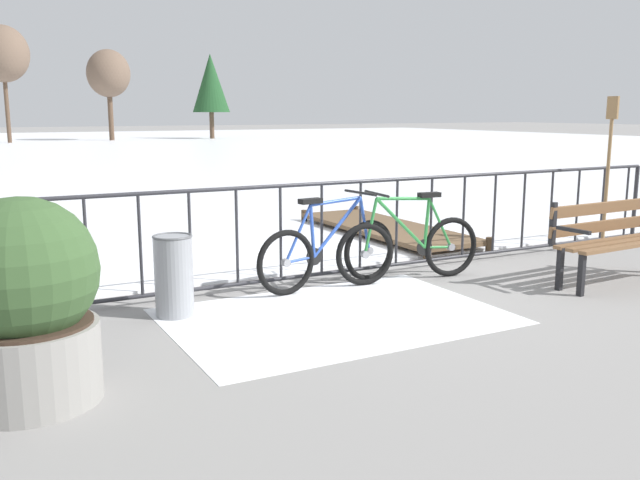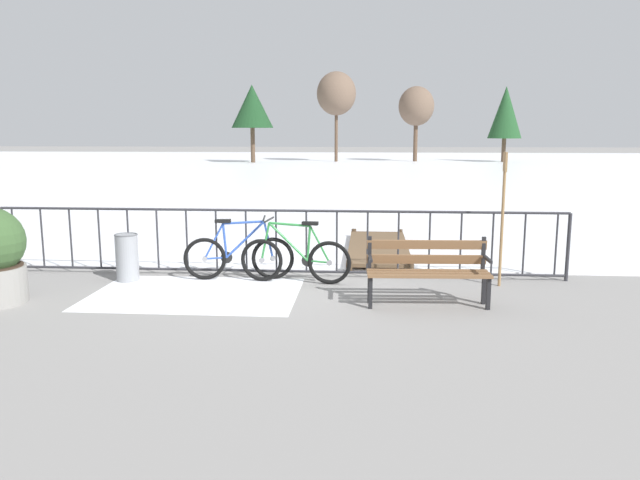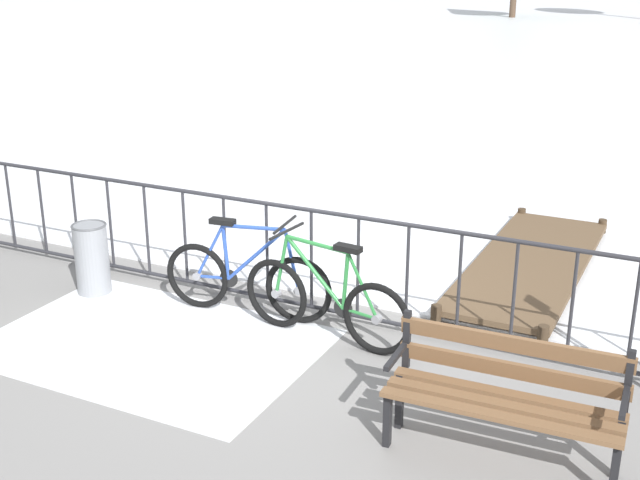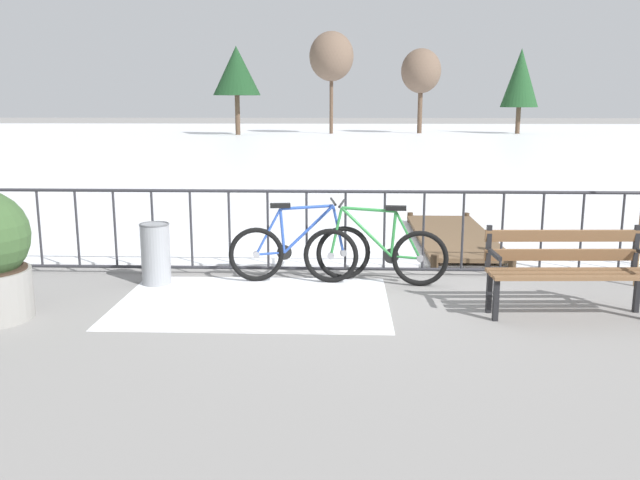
% 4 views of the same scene
% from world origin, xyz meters
% --- Properties ---
extents(ground_plane, '(160.00, 160.00, 0.00)m').
position_xyz_m(ground_plane, '(0.00, 0.00, 0.00)').
color(ground_plane, gray).
extents(frozen_pond, '(80.00, 56.00, 0.03)m').
position_xyz_m(frozen_pond, '(0.00, 28.40, 0.01)').
color(frozen_pond, white).
rests_on(frozen_pond, ground).
extents(snow_patch, '(2.91, 2.03, 0.01)m').
position_xyz_m(snow_patch, '(-0.99, -1.20, 0.00)').
color(snow_patch, white).
rests_on(snow_patch, ground).
extents(railing_fence, '(9.06, 0.06, 1.07)m').
position_xyz_m(railing_fence, '(-0.00, 0.00, 0.56)').
color(railing_fence, '#2D2D33').
rests_on(railing_fence, ground).
extents(bicycle_near_railing, '(1.71, 0.52, 0.97)m').
position_xyz_m(bicycle_near_railing, '(-0.55, -0.28, 0.37)').
color(bicycle_near_railing, black).
rests_on(bicycle_near_railing, ground).
extents(bicycle_second, '(1.71, 0.52, 0.97)m').
position_xyz_m(bicycle_second, '(0.35, -0.43, 0.37)').
color(bicycle_second, black).
rests_on(bicycle_second, ground).
extents(park_bench, '(1.62, 0.55, 0.89)m').
position_xyz_m(park_bench, '(2.23, -1.48, 0.51)').
color(park_bench, brown).
rests_on(park_bench, ground).
extents(trash_bin, '(0.35, 0.35, 0.73)m').
position_xyz_m(trash_bin, '(-2.24, -0.50, 0.37)').
color(trash_bin, gray).
rests_on(trash_bin, ground).
extents(wooden_dock, '(1.10, 3.44, 0.20)m').
position_xyz_m(wooden_dock, '(1.65, 1.97, 0.12)').
color(wooden_dock, brown).
rests_on(wooden_dock, ground).
extents(tree_far_west, '(2.97, 2.97, 5.49)m').
position_xyz_m(tree_far_west, '(-6.80, 34.95, 3.96)').
color(tree_far_west, brown).
rests_on(tree_far_west, ground).
extents(tree_west_mid, '(2.60, 2.60, 5.49)m').
position_xyz_m(tree_west_mid, '(4.94, 37.49, 4.02)').
color(tree_west_mid, brown).
rests_on(tree_west_mid, ground).
extents(tree_centre, '(2.85, 2.85, 6.52)m').
position_xyz_m(tree_centre, '(-0.91, 36.76, 4.92)').
color(tree_centre, brown).
rests_on(tree_centre, ground).
extents(tree_east_mid, '(2.41, 2.41, 5.45)m').
position_xyz_m(tree_east_mid, '(11.31, 37.12, 3.57)').
color(tree_east_mid, brown).
rests_on(tree_east_mid, ground).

